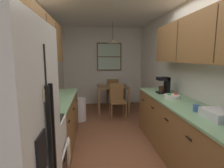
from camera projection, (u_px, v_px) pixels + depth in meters
The scene contains 24 objects.
ground_plane at pixel (111, 137), 3.50m from camera, with size 12.00×12.00×0.00m, color brown.
wall_left at pixel (37, 74), 3.15m from camera, with size 0.10×9.00×2.55m, color silver.
wall_right at pixel (179, 73), 3.45m from camera, with size 0.10×9.00×2.55m, color silver.
wall_back at pixel (103, 66), 5.90m from camera, with size 4.40×0.10×2.55m, color silver.
ceiling_slab at pixel (111, 0), 3.10m from camera, with size 4.40×9.00×0.08m, color white.
stove_range at pixel (33, 164), 1.84m from camera, with size 0.66×0.60×1.10m.
microwave_over_range at pixel (12, 53), 1.65m from camera, with size 0.39×0.56×0.30m.
counter_left at pixel (56, 123), 3.02m from camera, with size 0.64×1.80×0.90m.
upper_cabinets_left at pixel (42, 40), 2.74m from camera, with size 0.33×1.88×0.71m.
counter_right at pixel (186, 135), 2.58m from camera, with size 0.64×2.98×0.90m.
upper_cabinets_right at pixel (204, 38), 2.33m from camera, with size 0.33×2.66×0.67m.
dining_table at pixel (113, 91), 5.07m from camera, with size 0.88×0.71×0.76m.
dining_chair_near at pixel (117, 99), 4.55m from camera, with size 0.41×0.41×0.90m.
dining_chair_far at pixel (113, 91), 5.65m from camera, with size 0.43×0.43×0.90m.
pendant_light at pixel (113, 41), 4.86m from camera, with size 0.31×0.31×0.58m.
back_window at pixel (109, 57), 5.81m from camera, with size 0.82×0.05×0.92m.
trash_bin at pixel (79, 110), 4.38m from camera, with size 0.33×0.33×0.56m, color white.
storage_canister at pixel (41, 104), 2.20m from camera, with size 0.13×0.13×0.20m.
dish_towel at pixel (69, 152), 2.02m from camera, with size 0.02×0.16×0.24m, color beige.
coffee_maker at pixel (164, 85), 3.34m from camera, with size 0.22×0.18×0.31m.
mug_by_coffeemaker at pixel (196, 108), 2.22m from camera, with size 0.12×0.08×0.09m.
fruit_bowl at pixel (172, 96), 2.93m from camera, with size 0.26×0.26×0.09m.
dish_rack at pixel (219, 115), 1.95m from camera, with size 0.28×0.34×0.10m, color silver.
table_serving_bowl at pixel (116, 85), 5.13m from camera, with size 0.19×0.19×0.06m, color silver.
Camera 1 is at (-0.35, -2.27, 1.58)m, focal length 28.01 mm.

